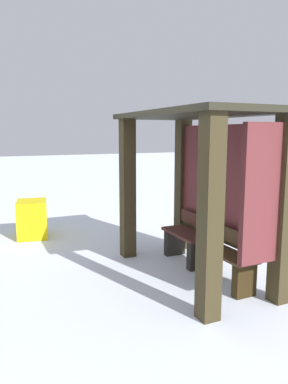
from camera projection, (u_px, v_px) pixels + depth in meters
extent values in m
plane|color=white|center=(191.00, 275.00, 5.31)|extent=(60.00, 60.00, 0.00)
cube|color=#372E19|center=(128.00, 189.00, 5.96)|extent=(0.21, 0.21, 2.25)
cube|color=#372E19|center=(210.00, 220.00, 3.88)|extent=(0.21, 0.21, 2.25)
cube|color=#372E19|center=(183.00, 186.00, 6.39)|extent=(0.21, 0.21, 2.25)
cube|color=#372E19|center=(283.00, 211.00, 4.30)|extent=(0.21, 0.21, 2.25)
cube|color=#29271B|center=(195.00, 114.00, 4.95)|extent=(2.67, 1.39, 0.08)
cube|color=maroon|center=(224.00, 181.00, 5.31)|extent=(2.11, 0.08, 1.61)
cube|color=#372E19|center=(221.00, 238.00, 5.44)|extent=(2.11, 0.06, 0.08)
cube|color=maroon|center=(262.00, 194.00, 4.13)|extent=(0.08, 0.57, 1.61)
cube|color=#4E2A23|center=(186.00, 234.00, 5.80)|extent=(0.93, 0.41, 0.05)
cube|color=#4E2A23|center=(197.00, 220.00, 5.84)|extent=(0.88, 0.04, 0.20)
cube|color=black|center=(199.00, 255.00, 5.51)|extent=(0.12, 0.35, 0.44)
cube|color=black|center=(175.00, 242.00, 6.16)|extent=(0.12, 0.35, 0.44)
cube|color=#4B3620|center=(227.00, 254.00, 4.87)|extent=(0.93, 0.35, 0.04)
cube|color=#4B3620|center=(237.00, 238.00, 4.90)|extent=(0.88, 0.04, 0.20)
cube|color=#2F230F|center=(244.00, 280.00, 4.58)|extent=(0.12, 0.30, 0.43)
cube|color=#2F230F|center=(210.00, 262.00, 5.23)|extent=(0.12, 0.30, 0.43)
cube|color=yellow|center=(32.00, 219.00, 7.20)|extent=(0.78, 0.67, 0.72)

